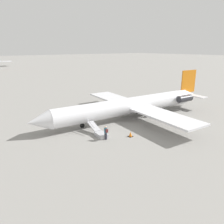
{
  "coord_description": "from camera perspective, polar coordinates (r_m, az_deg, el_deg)",
  "views": [
    {
      "loc": [
        22.69,
        24.49,
        10.89
      ],
      "look_at": [
        3.87,
        0.46,
        1.82
      ],
      "focal_mm": 35.0,
      "sensor_mm": 36.0,
      "label": 1
    }
  ],
  "objects": [
    {
      "name": "ground_plane",
      "position": [
        35.12,
        4.51,
        -1.57
      ],
      "size": [
        600.0,
        600.0,
        0.0
      ],
      "primitive_type": "plane",
      "color": "gray"
    },
    {
      "name": "airplane_main",
      "position": [
        35.11,
        5.84,
        1.87
      ],
      "size": [
        31.74,
        24.21,
        6.86
      ],
      "rotation": [
        0.0,
        0.0,
        -0.09
      ],
      "color": "silver",
      "rests_on": "ground"
    },
    {
      "name": "boarding_stairs",
      "position": [
        28.02,
        -3.25,
        -5.52
      ],
      "size": [
        1.38,
        4.09,
        1.7
      ],
      "rotation": [
        0.0,
        0.0,
        -1.67
      ],
      "color": "#B2B2B7",
      "rests_on": "ground"
    },
    {
      "name": "passenger",
      "position": [
        26.71,
        -1.62,
        -5.19
      ],
      "size": [
        0.36,
        0.55,
        1.74
      ],
      "rotation": [
        0.0,
        0.0,
        -1.67
      ],
      "color": "#23232D",
      "rests_on": "ground"
    },
    {
      "name": "traffic_cone_near_stairs",
      "position": [
        27.9,
        4.85,
        -5.83
      ],
      "size": [
        0.58,
        0.58,
        0.64
      ],
      "color": "black",
      "rests_on": "ground"
    }
  ]
}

